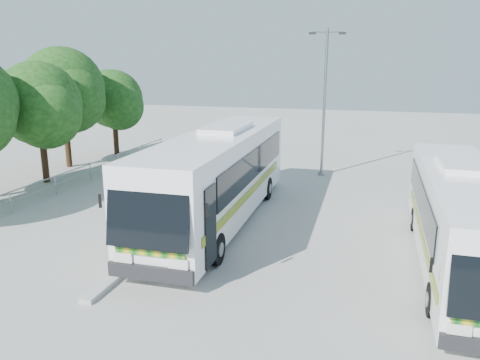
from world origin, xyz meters
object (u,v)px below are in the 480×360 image
(lamppost, at_px, (325,97))
(coach_adjacent, at_px, (460,216))
(tree_far_e, at_px, (114,99))
(tree_far_c, at_px, (40,104))
(tree_far_d, at_px, (64,89))
(coach_main, at_px, (219,174))

(lamppost, bearing_deg, coach_adjacent, -79.59)
(tree_far_e, xyz_separation_m, lamppost, (14.74, -2.32, 0.62))
(tree_far_c, xyz_separation_m, tree_far_d, (-1.19, 3.70, 0.56))
(tree_far_c, bearing_deg, tree_far_e, 93.54)
(tree_far_d, xyz_separation_m, lamppost, (15.42, 2.18, -0.30))
(coach_main, height_order, coach_adjacent, coach_main)
(tree_far_c, height_order, tree_far_e, tree_far_c)
(tree_far_d, relative_size, coach_adjacent, 0.66)
(tree_far_c, xyz_separation_m, coach_adjacent, (19.84, -5.58, -2.57))
(coach_main, distance_m, lamppost, 10.21)
(coach_main, distance_m, coach_adjacent, 8.95)
(tree_far_d, relative_size, coach_main, 0.56)
(tree_far_e, xyz_separation_m, coach_main, (11.64, -11.71, -1.90))
(tree_far_c, height_order, tree_far_d, tree_far_d)
(coach_main, bearing_deg, coach_adjacent, -14.31)
(tree_far_e, relative_size, coach_adjacent, 0.53)
(tree_far_d, bearing_deg, coach_main, -30.32)
(lamppost, bearing_deg, tree_far_d, 172.41)
(tree_far_e, distance_m, coach_adjacent, 24.67)
(tree_far_e, distance_m, lamppost, 14.93)
(coach_adjacent, xyz_separation_m, lamppost, (-5.61, 11.47, 2.82))
(tree_far_c, xyz_separation_m, coach_main, (11.14, -3.51, -2.27))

